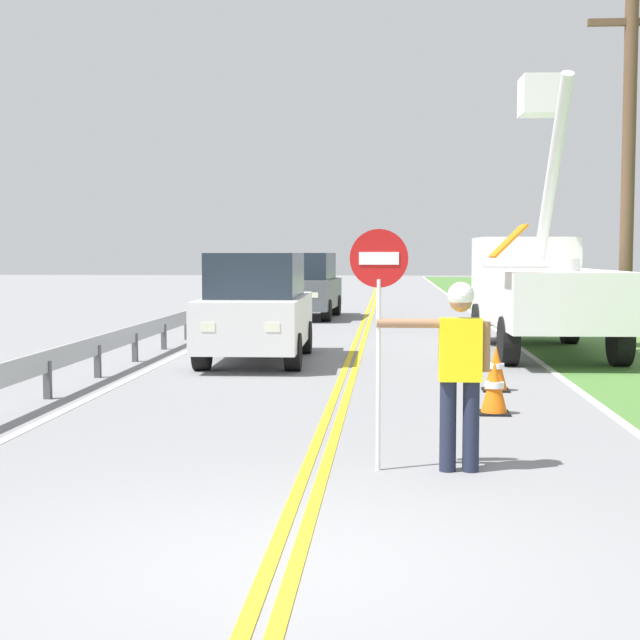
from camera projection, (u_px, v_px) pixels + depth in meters
ground_plane at (283, 564)px, 6.24m from camera, size 160.00×160.00×0.00m
centerline_yellow_left at (361, 327)px, 26.13m from camera, size 0.11×110.00×0.01m
centerline_yellow_right at (368, 327)px, 26.12m from camera, size 0.11×110.00×0.01m
edge_line_right at (493, 328)px, 25.85m from camera, size 0.12×110.00×0.01m
edge_line_left at (239, 326)px, 26.40m from camera, size 0.12×110.00×0.01m
flagger_worker at (459, 364)px, 8.82m from camera, size 1.09×0.25×1.83m
stop_sign_paddle at (379, 294)px, 8.82m from camera, size 0.56×0.04×2.33m
utility_bucket_truck at (540, 285)px, 19.63m from camera, size 2.67×6.86×5.80m
oncoming_suv_nearest at (257, 307)px, 17.86m from camera, size 1.99×4.64×2.10m
oncoming_suv_second at (306, 285)px, 29.68m from camera, size 2.08×4.68×2.10m
utility_pole_near at (628, 166)px, 19.42m from camera, size 1.80×0.28×7.50m
traffic_cone_lead at (494, 389)px, 12.03m from camera, size 0.40×0.40×0.70m
traffic_cone_mid at (496, 369)px, 14.04m from camera, size 0.40×0.40×0.70m
traffic_cone_tail at (464, 352)px, 16.46m from camera, size 0.40×0.40×0.70m
guardrail_left_shoulder at (176, 322)px, 21.22m from camera, size 0.10×32.00×0.71m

